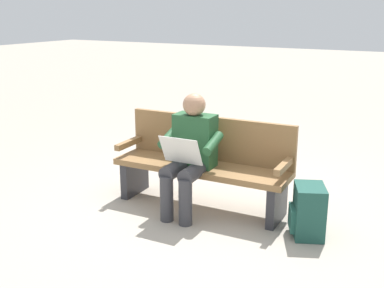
# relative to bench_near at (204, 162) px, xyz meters

# --- Properties ---
(ground_plane) EXTENTS (40.00, 40.00, 0.00)m
(ground_plane) POSITION_rel_bench_near_xyz_m (-0.00, 0.07, -0.46)
(ground_plane) COLOR #A89E8E
(bench_near) EXTENTS (1.81, 0.54, 0.90)m
(bench_near) POSITION_rel_bench_near_xyz_m (0.00, 0.00, 0.00)
(bench_near) COLOR olive
(bench_near) RESTS_ON ground
(person_seated) EXTENTS (0.58, 0.58, 1.18)m
(person_seated) POSITION_rel_bench_near_xyz_m (0.03, 0.23, 0.17)
(person_seated) COLOR #23512D
(person_seated) RESTS_ON ground
(backpack) EXTENTS (0.38, 0.41, 0.47)m
(backpack) POSITION_rel_bench_near_xyz_m (-1.14, 0.19, -0.23)
(backpack) COLOR #1E4C42
(backpack) RESTS_ON ground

